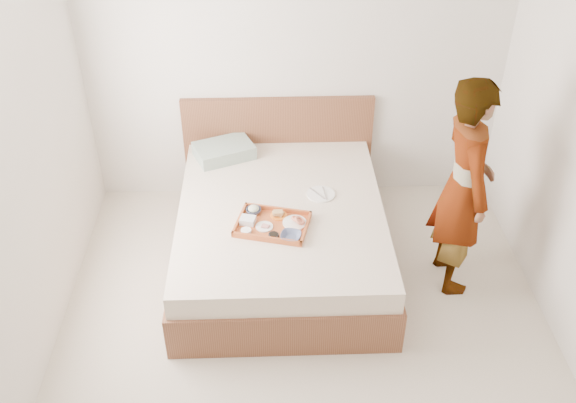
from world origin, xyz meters
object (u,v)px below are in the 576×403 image
at_px(dinner_plate, 321,194).
at_px(person, 464,187).
at_px(bed, 281,234).
at_px(tray, 272,224).

height_order(dinner_plate, person, person).
relative_size(bed, person, 1.19).
height_order(tray, dinner_plate, tray).
height_order(bed, dinner_plate, dinner_plate).
bearing_deg(dinner_plate, tray, -134.76).
bearing_deg(bed, tray, -105.79).
relative_size(bed, tray, 3.90).
distance_m(bed, dinner_plate, 0.44).
distance_m(dinner_plate, person, 1.09).
xyz_separation_m(bed, dinner_plate, (0.32, 0.15, 0.27)).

